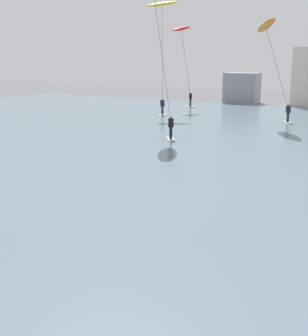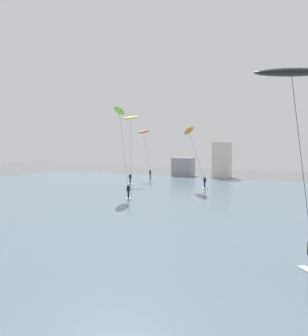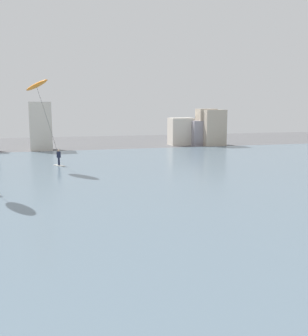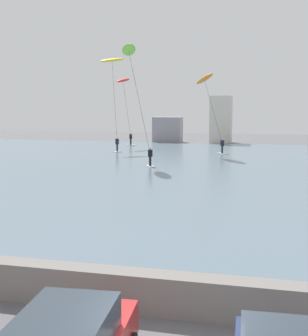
{
  "view_description": "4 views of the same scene",
  "coord_description": "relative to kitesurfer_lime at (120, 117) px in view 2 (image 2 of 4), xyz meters",
  "views": [
    {
      "loc": [
        6.31,
        2.31,
        5.77
      ],
      "look_at": [
        0.4,
        12.91,
        2.86
      ],
      "focal_mm": 51.08,
      "sensor_mm": 36.0,
      "label": 1
    },
    {
      "loc": [
        10.14,
        1.31,
        6.09
      ],
      "look_at": [
        2.09,
        16.94,
        4.79
      ],
      "focal_mm": 33.61,
      "sensor_mm": 36.0,
      "label": 2
    },
    {
      "loc": [
        -4.5,
        1.5,
        6.31
      ],
      "look_at": [
        -0.32,
        17.15,
        3.72
      ],
      "focal_mm": 43.37,
      "sensor_mm": 36.0,
      "label": 3
    },
    {
      "loc": [
        1.61,
        -7.84,
        5.39
      ],
      "look_at": [
        -3.35,
        12.24,
        2.58
      ],
      "focal_mm": 50.39,
      "sensor_mm": 36.0,
      "label": 4
    }
  ],
  "objects": [
    {
      "name": "kitesurfer_yellow",
      "position": [
        -5.53,
        11.37,
        -0.03
      ],
      "size": [
        2.96,
        4.17,
        10.72
      ],
      "color": "silver",
      "rests_on": "water_bay"
    },
    {
      "name": "kitesurfer_black",
      "position": [
        19.73,
        -16.25,
        -0.95
      ],
      "size": [
        3.39,
        2.97,
        9.38
      ],
      "color": "silver",
      "rests_on": "water_bay"
    },
    {
      "name": "kitesurfer_red",
      "position": [
        -5.7,
        16.25,
        -2.21
      ],
      "size": [
        1.94,
        3.49,
        8.61
      ],
      "color": "silver",
      "rests_on": "water_bay"
    },
    {
      "name": "kitesurfer_orange",
      "position": [
        5.54,
        8.65,
        -1.98
      ],
      "size": [
        3.77,
        4.11,
        8.61
      ],
      "color": "silver",
      "rests_on": "water_bay"
    },
    {
      "name": "water_bay",
      "position": [
        10.54,
        -2.47,
        -9.33
      ],
      "size": [
        84.0,
        52.0,
        0.1
      ],
      "primitive_type": "cube",
      "color": "slate",
      "rests_on": "ground"
    },
    {
      "name": "far_shore_buildings",
      "position": [
        18.9,
        25.92,
        -6.92
      ],
      "size": [
        35.91,
        5.46,
        6.51
      ],
      "color": "gray",
      "rests_on": "ground"
    },
    {
      "name": "kitesurfer_lime",
      "position": [
        0.0,
        0.0,
        0.0
      ],
      "size": [
        4.27,
        4.57,
        10.58
      ],
      "color": "silver",
      "rests_on": "water_bay"
    }
  ]
}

